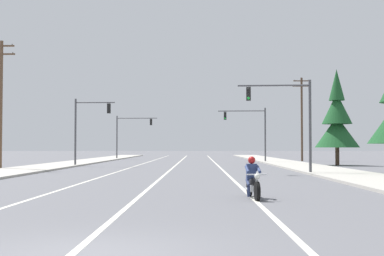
% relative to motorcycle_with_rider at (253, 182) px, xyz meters
% --- Properties ---
extents(ground_plane, '(400.00, 400.00, 0.00)m').
position_rel_motorcycle_with_rider_xyz_m(ground_plane, '(-3.77, -9.53, -0.59)').
color(ground_plane, '#5B5B60').
extents(lane_stripe_center, '(0.16, 100.00, 0.01)m').
position_rel_motorcycle_with_rider_xyz_m(lane_stripe_center, '(-4.03, 35.47, -0.58)').
color(lane_stripe_center, beige).
rests_on(lane_stripe_center, ground).
extents(lane_stripe_left, '(0.16, 100.00, 0.01)m').
position_rel_motorcycle_with_rider_xyz_m(lane_stripe_left, '(-7.65, 35.47, -0.58)').
color(lane_stripe_left, beige).
rests_on(lane_stripe_left, ground).
extents(lane_stripe_right, '(0.16, 100.00, 0.01)m').
position_rel_motorcycle_with_rider_xyz_m(lane_stripe_right, '(0.01, 35.47, -0.58)').
color(lane_stripe_right, beige).
rests_on(lane_stripe_right, ground).
extents(sidewalk_kerb_right, '(4.40, 110.00, 0.14)m').
position_rel_motorcycle_with_rider_xyz_m(sidewalk_kerb_right, '(7.34, 30.47, -0.52)').
color(sidewalk_kerb_right, '#ADA89E').
rests_on(sidewalk_kerb_right, ground).
extents(sidewalk_kerb_left, '(4.40, 110.00, 0.14)m').
position_rel_motorcycle_with_rider_xyz_m(sidewalk_kerb_left, '(-14.89, 30.47, -0.52)').
color(sidewalk_kerb_left, '#ADA89E').
rests_on(sidewalk_kerb_left, ground).
extents(motorcycle_with_rider, '(0.70, 2.19, 1.46)m').
position_rel_motorcycle_with_rider_xyz_m(motorcycle_with_rider, '(0.00, 0.00, 0.00)').
color(motorcycle_with_rider, black).
rests_on(motorcycle_with_rider, ground).
extents(traffic_signal_near_right, '(4.82, 0.46, 6.20)m').
position_rel_motorcycle_with_rider_xyz_m(traffic_signal_near_right, '(4.11, 16.26, 3.51)').
color(traffic_signal_near_right, '#47474C').
rests_on(traffic_signal_near_right, ground).
extents(traffic_signal_near_left, '(3.72, 0.37, 6.20)m').
position_rel_motorcycle_with_rider_xyz_m(traffic_signal_near_left, '(-12.14, 29.73, 3.44)').
color(traffic_signal_near_left, '#47474C').
rests_on(traffic_signal_near_left, ground).
extents(traffic_signal_mid_right, '(5.41, 0.45, 6.20)m').
position_rel_motorcycle_with_rider_xyz_m(traffic_signal_mid_right, '(4.17, 41.25, 3.54)').
color(traffic_signal_mid_right, '#47474C').
rests_on(traffic_signal_mid_right, ground).
extents(traffic_signal_mid_left, '(5.87, 0.54, 6.20)m').
position_rel_motorcycle_with_rider_xyz_m(traffic_signal_mid_left, '(-11.76, 56.56, 3.57)').
color(traffic_signal_mid_left, '#47474C').
rests_on(traffic_signal_mid_left, ground).
extents(utility_pole_left_near, '(2.11, 0.26, 10.11)m').
position_rel_motorcycle_with_rider_xyz_m(utility_pole_left_near, '(-17.32, 22.45, 4.83)').
color(utility_pole_left_near, brown).
rests_on(utility_pole_left_near, ground).
extents(utility_pole_right_far, '(2.25, 0.26, 10.39)m').
position_rel_motorcycle_with_rider_xyz_m(utility_pole_right_far, '(11.05, 47.04, 4.99)').
color(utility_pole_right_far, '#4C3828').
rests_on(utility_pole_right_far, ground).
extents(conifer_tree_right_verge_far, '(4.20, 4.20, 9.24)m').
position_rel_motorcycle_with_rider_xyz_m(conifer_tree_right_verge_far, '(11.44, 32.05, 3.65)').
color(conifer_tree_right_verge_far, '#423023').
rests_on(conifer_tree_right_verge_far, ground).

